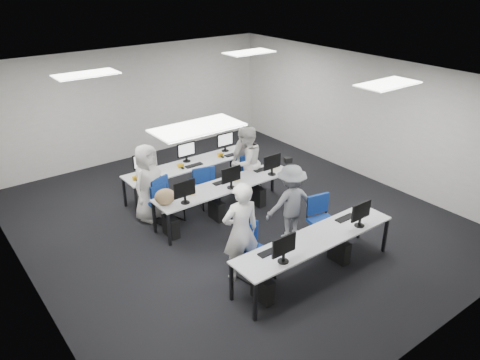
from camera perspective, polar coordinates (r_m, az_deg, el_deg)
room at (r=9.30m, az=-1.04°, el=3.27°), size 9.00×9.02×3.00m
ceiling_panels at (r=8.86m, az=-1.12°, el=12.23°), size 5.20×4.60×0.02m
desk_front at (r=8.07m, az=9.20°, el=-7.28°), size 3.20×0.70×0.73m
desk_mid at (r=9.78m, az=-1.70°, el=-0.84°), size 3.20×0.70×0.73m
desk_back at (r=10.85m, az=-6.01°, el=1.74°), size 3.20×0.70×0.73m
equipment_front at (r=8.12m, az=8.18°, el=-9.71°), size 2.51×0.41×1.19m
equipment_mid at (r=9.82m, az=-2.52°, el=-2.86°), size 2.91×0.41×1.19m
equipment_back at (r=11.09m, az=-5.14°, el=0.48°), size 2.91×0.41×1.19m
chair_0 at (r=8.07m, az=2.00°, el=-10.09°), size 0.55×0.58×0.97m
chair_1 at (r=9.08m, az=9.99°, el=-6.10°), size 0.57×0.61×0.99m
chair_2 at (r=9.82m, az=-8.73°, el=-3.50°), size 0.60×0.63×0.96m
chair_3 at (r=10.40m, az=-3.82°, el=-1.77°), size 0.54×0.56×0.85m
chair_4 at (r=11.02m, az=0.92°, el=-0.01°), size 0.49×0.53×0.89m
chair_5 at (r=10.01m, az=-10.26°, el=-3.26°), size 0.46×0.49×0.85m
chair_6 at (r=10.62m, az=-4.98°, el=-1.14°), size 0.52×0.55×0.88m
chair_7 at (r=11.03m, az=0.30°, el=0.18°), size 0.50×0.54×0.99m
handbag at (r=9.02m, az=-9.11°, el=-2.03°), size 0.47×0.39×0.33m
student_0 at (r=7.78m, az=0.08°, el=-6.35°), size 0.72×0.55×1.80m
student_1 at (r=10.57m, az=0.83°, el=2.15°), size 0.86×0.70×1.67m
student_2 at (r=9.80m, az=-11.17°, el=-0.33°), size 0.95×0.82×1.65m
student_3 at (r=10.85m, az=0.36°, el=2.49°), size 1.00×0.71×1.57m
photographer at (r=9.00m, az=6.20°, el=-2.78°), size 1.10×0.78×1.54m
dslr_camera at (r=8.80m, az=5.87°, el=2.46°), size 0.18×0.21×0.10m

